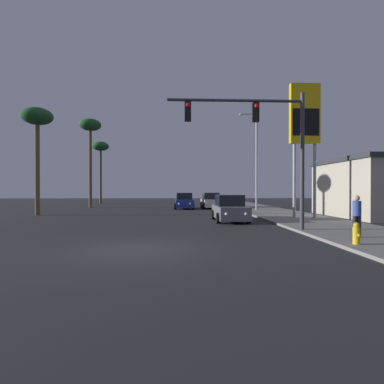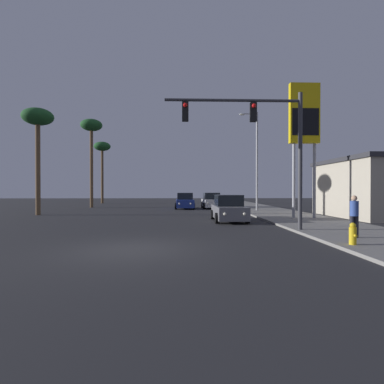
{
  "view_description": "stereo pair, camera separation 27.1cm",
  "coord_description": "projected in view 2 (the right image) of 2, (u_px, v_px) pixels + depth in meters",
  "views": [
    {
      "loc": [
        1.45,
        -10.06,
        2.02
      ],
      "look_at": [
        2.53,
        15.12,
        1.82
      ],
      "focal_mm": 28.0,
      "sensor_mm": 36.0,
      "label": 1
    },
    {
      "loc": [
        1.72,
        -10.07,
        2.02
      ],
      "look_at": [
        2.53,
        15.12,
        1.82
      ],
      "focal_mm": 28.0,
      "sensor_mm": 36.0,
      "label": 2
    }
  ],
  "objects": [
    {
      "name": "street_lamp",
      "position": [
        256.0,
        156.0,
        27.46
      ],
      "size": [
        1.74,
        0.24,
        9.0
      ],
      "color": "#99999E",
      "rests_on": "sidewalk_right"
    },
    {
      "name": "palm_tree_far",
      "position": [
        102.0,
        150.0,
        43.62
      ],
      "size": [
        2.4,
        2.4,
        9.0
      ],
      "color": "brown",
      "rests_on": "ground"
    },
    {
      "name": "pedestrian_on_sidewalk",
      "position": [
        354.0,
        214.0,
        11.84
      ],
      "size": [
        0.34,
        0.32,
        1.67
      ],
      "color": "#23232D",
      "rests_on": "sidewalk_right"
    },
    {
      "name": "car_blue",
      "position": [
        185.0,
        201.0,
        31.64
      ],
      "size": [
        2.04,
        4.33,
        1.68
      ],
      "rotation": [
        0.0,
        0.0,
        3.17
      ],
      "color": "navy",
      "rests_on": "ground"
    },
    {
      "name": "palm_tree_mid",
      "position": [
        91.0,
        131.0,
        33.67
      ],
      "size": [
        2.4,
        2.4,
        9.95
      ],
      "color": "brown",
      "rests_on": "ground"
    },
    {
      "name": "ground_plane",
      "position": [
        131.0,
        250.0,
        10.03
      ],
      "size": [
        120.0,
        120.0,
        0.0
      ],
      "primitive_type": "plane",
      "color": "#28282B"
    },
    {
      "name": "traffic_light_mast",
      "position": [
        262.0,
        133.0,
        14.11
      ],
      "size": [
        6.52,
        0.36,
        6.5
      ],
      "color": "#38383D",
      "rests_on": "sidewalk_right"
    },
    {
      "name": "gas_station_sign",
      "position": [
        304.0,
        121.0,
        20.0
      ],
      "size": [
        2.0,
        0.42,
        9.0
      ],
      "color": "#99999E",
      "rests_on": "sidewalk_right"
    },
    {
      "name": "sidewalk_right",
      "position": [
        297.0,
        218.0,
        20.33
      ],
      "size": [
        5.0,
        60.0,
        0.12
      ],
      "color": "gray",
      "rests_on": "ground"
    },
    {
      "name": "car_grey",
      "position": [
        229.0,
        209.0,
        19.14
      ],
      "size": [
        2.04,
        4.32,
        1.68
      ],
      "rotation": [
        0.0,
        0.0,
        3.15
      ],
      "color": "slate",
      "rests_on": "ground"
    },
    {
      "name": "fire_hydrant",
      "position": [
        353.0,
        234.0,
        10.31
      ],
      "size": [
        0.24,
        0.34,
        0.76
      ],
      "color": "gold",
      "rests_on": "sidewalk_right"
    },
    {
      "name": "palm_tree_near",
      "position": [
        38.0,
        122.0,
        23.65
      ],
      "size": [
        2.4,
        2.4,
        8.45
      ],
      "color": "brown",
      "rests_on": "ground"
    },
    {
      "name": "car_white",
      "position": [
        211.0,
        201.0,
        32.33
      ],
      "size": [
        2.04,
        4.34,
        1.68
      ],
      "rotation": [
        0.0,
        0.0,
        3.18
      ],
      "color": "silver",
      "rests_on": "ground"
    }
  ]
}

